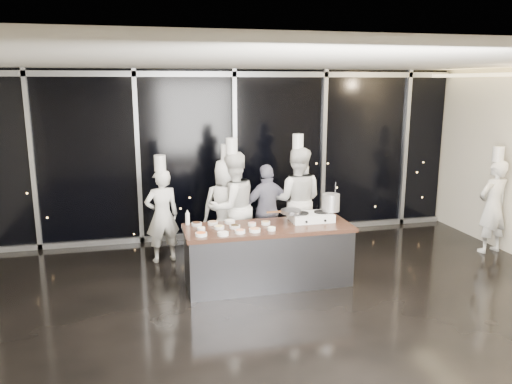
% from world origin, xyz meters
% --- Properties ---
extents(ground, '(9.00, 9.00, 0.00)m').
position_xyz_m(ground, '(0.00, 0.00, 0.00)').
color(ground, black).
rests_on(ground, ground).
extents(room_shell, '(9.02, 7.02, 3.21)m').
position_xyz_m(room_shell, '(0.18, 0.00, 2.25)').
color(room_shell, beige).
rests_on(room_shell, ground).
extents(window_wall, '(8.90, 0.11, 3.20)m').
position_xyz_m(window_wall, '(0.00, 3.43, 1.60)').
color(window_wall, black).
rests_on(window_wall, ground).
extents(demo_counter, '(2.46, 0.86, 0.90)m').
position_xyz_m(demo_counter, '(0.00, 0.90, 0.45)').
color(demo_counter, '#3B3B40').
rests_on(demo_counter, ground).
extents(stove, '(0.63, 0.41, 0.14)m').
position_xyz_m(stove, '(0.70, 1.02, 0.96)').
color(stove, silver).
rests_on(stove, demo_counter).
extents(frying_pan, '(0.53, 0.31, 0.05)m').
position_xyz_m(frying_pan, '(0.37, 1.03, 1.07)').
color(frying_pan, slate).
rests_on(frying_pan, stove).
extents(stock_pot, '(0.26, 0.26, 0.26)m').
position_xyz_m(stock_pot, '(1.01, 1.01, 1.17)').
color(stock_pot, '#B1B1B3').
rests_on(stock_pot, stove).
extents(prep_bowls, '(1.15, 0.73, 0.05)m').
position_xyz_m(prep_bowls, '(-0.58, 0.88, 0.93)').
color(prep_bowls, silver).
rests_on(prep_bowls, demo_counter).
extents(squeeze_bottle, '(0.06, 0.06, 0.23)m').
position_xyz_m(squeeze_bottle, '(-1.14, 1.24, 1.01)').
color(squeeze_bottle, white).
rests_on(squeeze_bottle, demo_counter).
extents(chef_far_left, '(0.64, 0.49, 1.80)m').
position_xyz_m(chef_far_left, '(-1.46, 2.27, 0.81)').
color(chef_far_left, silver).
rests_on(chef_far_left, ground).
extents(chef_left, '(0.95, 0.74, 1.96)m').
position_xyz_m(chef_left, '(-0.38, 2.19, 0.88)').
color(chef_left, silver).
rests_on(chef_left, ground).
extents(chef_center, '(1.10, 0.99, 2.08)m').
position_xyz_m(chef_center, '(-0.32, 2.04, 0.93)').
color(chef_center, silver).
rests_on(chef_center, ground).
extents(guest, '(0.99, 0.56, 1.59)m').
position_xyz_m(guest, '(0.33, 2.20, 0.80)').
color(guest, '#151439').
rests_on(guest, ground).
extents(chef_right, '(1.10, 0.99, 2.10)m').
position_xyz_m(chef_right, '(0.88, 2.23, 0.94)').
color(chef_right, silver).
rests_on(chef_right, ground).
extents(chef_side, '(0.67, 0.50, 1.89)m').
position_xyz_m(chef_side, '(4.20, 1.39, 0.85)').
color(chef_side, silver).
rests_on(chef_side, ground).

